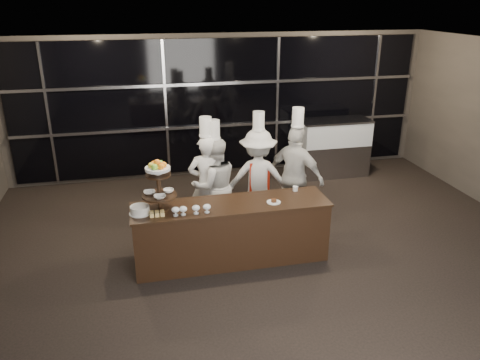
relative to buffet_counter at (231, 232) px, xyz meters
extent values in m
plane|color=black|center=(0.58, -1.25, -0.47)|extent=(10.00, 10.00, 0.00)
plane|color=black|center=(0.58, -1.25, 2.53)|extent=(10.00, 10.00, 0.00)
plane|color=#473F38|center=(0.58, 3.75, 1.03)|extent=(9.00, 0.00, 9.00)
cube|color=black|center=(0.58, 3.69, 1.03)|extent=(8.60, 0.04, 2.80)
cube|color=#A5A5AA|center=(0.58, 3.64, 0.63)|extent=(8.60, 0.06, 0.06)
cube|color=#A5A5AA|center=(0.58, 3.64, 1.53)|extent=(8.60, 0.06, 0.06)
cube|color=#A5A5AA|center=(-2.92, 3.66, 1.03)|extent=(0.05, 0.05, 2.80)
cube|color=#A5A5AA|center=(-0.62, 3.66, 1.03)|extent=(0.05, 0.05, 2.80)
cube|color=#A5A5AA|center=(1.78, 3.66, 1.03)|extent=(0.05, 0.05, 2.80)
cube|color=#A5A5AA|center=(4.08, 3.66, 1.03)|extent=(0.05, 0.05, 2.80)
cube|color=black|center=(0.00, 0.00, -0.02)|extent=(2.80, 0.70, 0.90)
cube|color=black|center=(0.00, 0.00, 0.44)|extent=(2.84, 0.74, 0.03)
cylinder|color=black|center=(-1.00, 0.00, 0.47)|extent=(0.24, 0.24, 0.03)
cylinder|color=black|center=(-1.00, 0.00, 0.80)|extent=(0.06, 0.06, 0.70)
cylinder|color=black|center=(-1.00, 0.00, 0.67)|extent=(0.48, 0.48, 0.02)
cylinder|color=black|center=(-1.00, 0.00, 0.97)|extent=(0.34, 0.34, 0.02)
cylinder|color=white|center=(-1.00, 0.00, 1.02)|extent=(0.10, 0.10, 0.06)
cylinder|color=white|center=(-1.00, 0.00, 1.07)|extent=(0.34, 0.34, 0.04)
sphere|color=orange|center=(-0.92, 0.00, 1.11)|extent=(0.09, 0.09, 0.09)
sphere|color=#6ABA2F|center=(-0.96, 0.07, 1.11)|extent=(0.09, 0.09, 0.09)
sphere|color=orange|center=(-1.04, 0.07, 1.11)|extent=(0.09, 0.09, 0.09)
sphere|color=yellow|center=(-1.08, 0.00, 1.11)|extent=(0.09, 0.09, 0.09)
sphere|color=#7FC232|center=(-1.04, -0.07, 1.11)|extent=(0.09, 0.09, 0.09)
sphere|color=orange|center=(-0.96, -0.07, 1.11)|extent=(0.09, 0.09, 0.09)
sphere|color=orange|center=(-1.00, 0.00, 1.15)|extent=(0.09, 0.09, 0.09)
imported|color=white|center=(-1.13, 0.06, 0.71)|extent=(0.16, 0.16, 0.04)
imported|color=white|center=(-0.87, 0.06, 0.71)|extent=(0.15, 0.15, 0.05)
imported|color=white|center=(-1.00, -0.12, 0.71)|extent=(0.16, 0.16, 0.04)
cylinder|color=silver|center=(-0.81, -0.22, 0.46)|extent=(0.07, 0.07, 0.01)
cylinder|color=silver|center=(-0.81, -0.22, 0.49)|extent=(0.02, 0.02, 0.05)
ellipsoid|color=silver|center=(-0.81, -0.22, 0.54)|extent=(0.11, 0.11, 0.08)
ellipsoid|color=#19B45C|center=(-0.81, -0.22, 0.54)|extent=(0.08, 0.08, 0.05)
cylinder|color=silver|center=(-0.71, -0.22, 0.46)|extent=(0.07, 0.07, 0.01)
cylinder|color=silver|center=(-0.71, -0.22, 0.49)|extent=(0.02, 0.02, 0.05)
ellipsoid|color=silver|center=(-0.71, -0.22, 0.54)|extent=(0.11, 0.11, 0.08)
ellipsoid|color=red|center=(-0.71, -0.22, 0.54)|extent=(0.08, 0.08, 0.05)
cylinder|color=silver|center=(-0.53, -0.22, 0.46)|extent=(0.07, 0.07, 0.01)
cylinder|color=silver|center=(-0.53, -0.22, 0.49)|extent=(0.02, 0.02, 0.05)
ellipsoid|color=silver|center=(-0.53, -0.22, 0.54)|extent=(0.11, 0.11, 0.08)
ellipsoid|color=beige|center=(-0.53, -0.22, 0.54)|extent=(0.08, 0.08, 0.05)
cylinder|color=silver|center=(-0.38, -0.22, 0.46)|extent=(0.07, 0.07, 0.01)
cylinder|color=silver|center=(-0.38, -0.22, 0.49)|extent=(0.02, 0.02, 0.05)
ellipsoid|color=silver|center=(-0.38, -0.22, 0.54)|extent=(0.11, 0.11, 0.08)
ellipsoid|color=#472515|center=(-0.38, -0.22, 0.54)|extent=(0.08, 0.08, 0.05)
cylinder|color=white|center=(-1.28, -0.05, 0.46)|extent=(0.30, 0.30, 0.01)
cylinder|color=white|center=(-1.28, -0.05, 0.51)|extent=(0.26, 0.26, 0.10)
cube|color=#F8D379|center=(-1.12, -0.20, 0.48)|extent=(0.06, 0.06, 0.05)
cube|color=#F8D379|center=(-1.05, -0.20, 0.48)|extent=(0.06, 0.06, 0.05)
cube|color=#F8D379|center=(-0.98, -0.20, 0.48)|extent=(0.06, 0.06, 0.05)
cube|color=#F8D379|center=(-1.12, -0.13, 0.48)|extent=(0.06, 0.06, 0.05)
cube|color=#F8D379|center=(-1.05, -0.13, 0.48)|extent=(0.06, 0.06, 0.05)
cube|color=#F8D379|center=(-0.98, -0.13, 0.48)|extent=(0.06, 0.06, 0.05)
cylinder|color=white|center=(0.61, -0.10, 0.46)|extent=(0.20, 0.20, 0.01)
cylinder|color=#4C2814|center=(0.61, -0.10, 0.49)|extent=(0.08, 0.08, 0.04)
cylinder|color=white|center=(1.05, 0.25, 0.49)|extent=(0.08, 0.08, 0.07)
cube|color=#A5A5AA|center=(2.90, 3.05, -0.12)|extent=(1.48, 0.63, 0.70)
cube|color=silver|center=(2.90, 3.05, 0.48)|extent=(1.48, 0.63, 0.50)
cube|color=#FFC67F|center=(2.90, 3.05, 0.48)|extent=(1.37, 0.53, 0.40)
cube|color=#A5A5AA|center=(2.90, 3.05, 0.75)|extent=(1.50, 0.66, 0.04)
imported|color=silver|center=(-0.19, 1.02, 0.36)|extent=(0.65, 0.47, 1.65)
cylinder|color=white|center=(-0.19, 1.02, 1.34)|extent=(0.19, 0.19, 0.30)
cylinder|color=white|center=(-0.19, 1.02, 1.19)|extent=(0.21, 0.21, 0.03)
imported|color=silver|center=(-0.06, 1.01, 0.33)|extent=(0.84, 0.70, 1.60)
cylinder|color=white|center=(-0.06, 1.01, 1.28)|extent=(0.19, 0.19, 0.30)
cylinder|color=white|center=(-0.06, 1.01, 1.14)|extent=(0.21, 0.21, 0.03)
imported|color=silver|center=(0.69, 1.12, 0.37)|extent=(1.18, 0.83, 1.67)
cylinder|color=white|center=(0.69, 1.12, 1.35)|extent=(0.19, 0.19, 0.30)
cylinder|color=white|center=(0.69, 1.12, 1.21)|extent=(0.21, 0.21, 0.03)
cube|color=#B7210E|center=(0.69, 1.00, 0.37)|extent=(0.34, 0.03, 0.62)
imported|color=silver|center=(1.28, 0.92, 0.41)|extent=(1.01, 1.04, 1.75)
cylinder|color=white|center=(1.28, 0.92, 1.43)|extent=(0.19, 0.19, 0.30)
cylinder|color=white|center=(1.28, 0.92, 1.29)|extent=(0.21, 0.21, 0.03)
camera|label=1|loc=(-1.21, -5.98, 3.22)|focal=35.00mm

